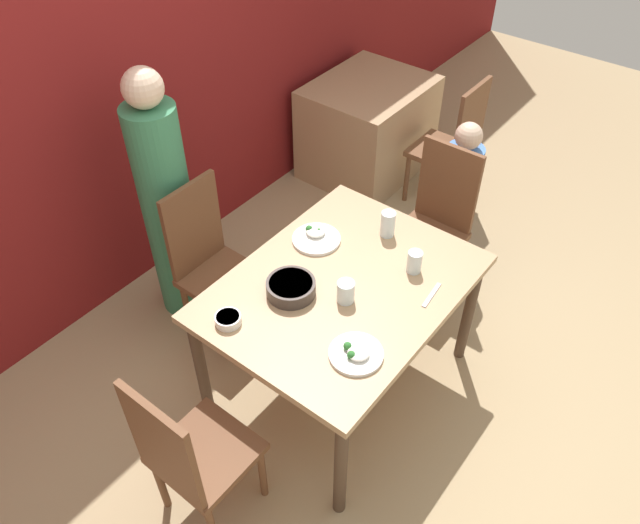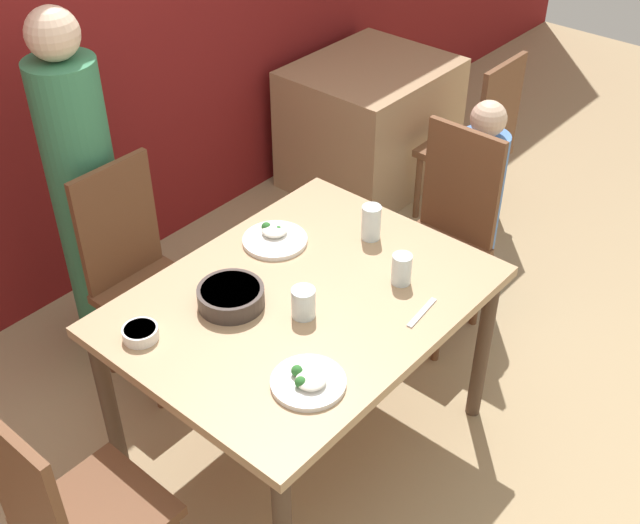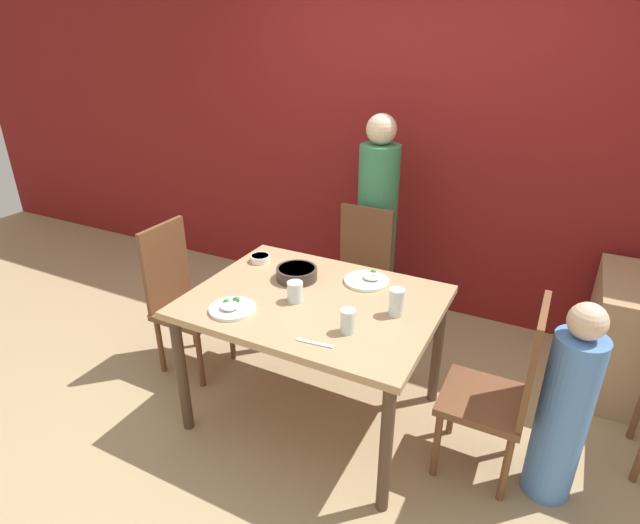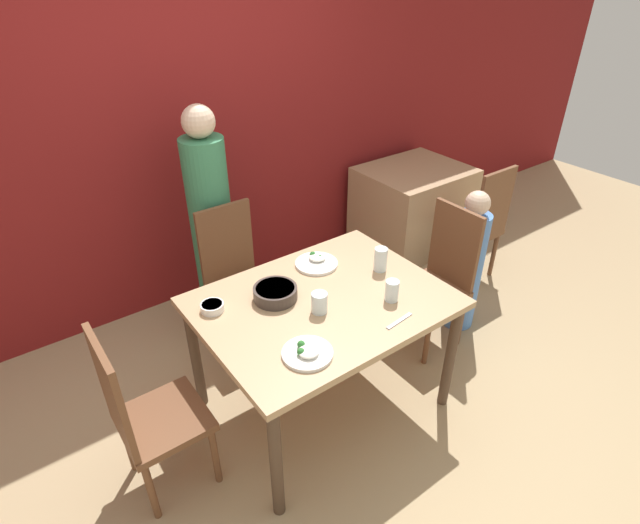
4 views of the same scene
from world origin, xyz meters
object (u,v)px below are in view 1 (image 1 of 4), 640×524
at_px(person_child, 456,202).
at_px(chair_adult_spot, 211,261).
at_px(glass_water_tall, 414,262).
at_px(bowl_curry, 291,287).
at_px(person_adult, 168,208).
at_px(plate_rice_adult, 316,237).
at_px(chair_child_spot, 435,221).

bearing_deg(person_child, chair_adult_spot, 149.33).
bearing_deg(chair_adult_spot, glass_water_tall, -70.08).
height_order(chair_adult_spot, bowl_curry, chair_adult_spot).
distance_m(person_adult, glass_water_tall, 1.42).
xyz_separation_m(bowl_curry, plate_rice_adult, (0.38, 0.15, -0.02)).
distance_m(chair_adult_spot, plate_rice_adult, 0.66).
height_order(chair_child_spot, person_adult, person_adult).
xyz_separation_m(chair_child_spot, person_adult, (-1.09, 1.11, 0.23)).
height_order(chair_adult_spot, plate_rice_adult, chair_adult_spot).
relative_size(chair_adult_spot, bowl_curry, 4.20).
height_order(chair_adult_spot, person_child, person_child).
bearing_deg(plate_rice_adult, person_child, -14.03).
height_order(person_child, glass_water_tall, person_child).
height_order(plate_rice_adult, glass_water_tall, glass_water_tall).
distance_m(plate_rice_adult, glass_water_tall, 0.54).
bearing_deg(bowl_curry, glass_water_tall, -37.53).
relative_size(person_adult, bowl_curry, 6.72).
height_order(person_adult, bowl_curry, person_adult).
bearing_deg(bowl_curry, chair_adult_spot, 81.30).
bearing_deg(person_child, bowl_curry, 175.16).
height_order(bowl_curry, glass_water_tall, glass_water_tall).
bearing_deg(bowl_curry, chair_child_spot, -5.94).
xyz_separation_m(chair_child_spot, glass_water_tall, (-0.71, -0.25, 0.32)).
bearing_deg(person_adult, glass_water_tall, -74.27).
xyz_separation_m(person_child, glass_water_tall, (-0.98, -0.25, 0.34)).
bearing_deg(plate_rice_adult, chair_child_spot, -18.46).
bearing_deg(chair_child_spot, plate_rice_adult, -108.46).
bearing_deg(plate_rice_adult, bowl_curry, -158.62).
relative_size(chair_child_spot, person_adult, 0.62).
distance_m(person_child, bowl_curry, 1.51).
height_order(chair_child_spot, person_child, person_child).
bearing_deg(plate_rice_adult, chair_adult_spot, 117.03).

